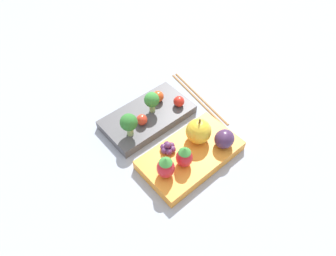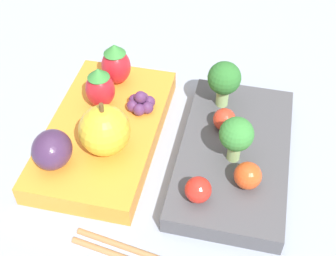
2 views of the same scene
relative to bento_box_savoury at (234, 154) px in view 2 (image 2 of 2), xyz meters
name	(u,v)px [view 2 (image 2 of 2)]	position (x,y,z in m)	size (l,w,h in m)	color
ground_plane	(169,148)	(-0.01, -0.07, -0.01)	(4.00, 4.00, 0.00)	#939EB2
bento_box_savoury	(234,154)	(0.00, 0.00, 0.00)	(0.21, 0.12, 0.02)	#4C4C51
bento_box_fruit	(105,132)	(-0.01, -0.14, 0.00)	(0.21, 0.12, 0.02)	orange
broccoli_floret_0	(236,136)	(0.01, 0.00, 0.04)	(0.03, 0.03, 0.05)	#93B770
broccoli_floret_1	(224,80)	(-0.06, -0.02, 0.05)	(0.04, 0.04, 0.06)	#93B770
cherry_tomato_0	(248,176)	(0.04, 0.01, 0.02)	(0.03, 0.03, 0.03)	#DB4C1E
cherry_tomato_1	(224,119)	(-0.03, -0.01, 0.02)	(0.02, 0.02, 0.02)	red
cherry_tomato_2	(198,190)	(0.07, -0.03, 0.02)	(0.02, 0.02, 0.02)	red
apple	(105,130)	(0.03, -0.13, 0.04)	(0.05, 0.05, 0.06)	gold
strawberry_0	(100,88)	(-0.04, -0.15, 0.04)	(0.03, 0.03, 0.05)	red
strawberry_1	(116,64)	(-0.08, -0.14, 0.04)	(0.03, 0.03, 0.05)	red
plum	(52,150)	(0.05, -0.17, 0.03)	(0.04, 0.04, 0.04)	#42284C
grape_cluster	(141,103)	(-0.04, -0.11, 0.02)	(0.03, 0.03, 0.02)	#562D5B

